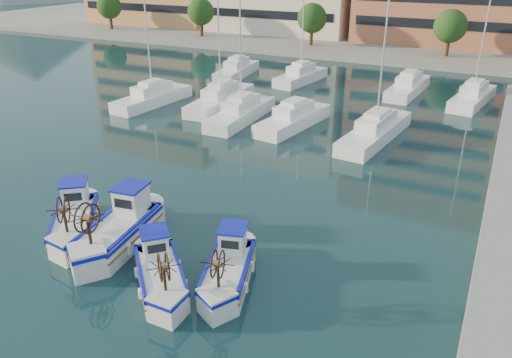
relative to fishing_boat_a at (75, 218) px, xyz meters
name	(u,v)px	position (x,y,z in m)	size (l,w,h in m)	color
ground	(161,280)	(6.01, -1.31, -0.79)	(300.00, 300.00, 0.00)	#17353C
yacht_marina	(323,99)	(3.13, 26.40, -0.26)	(37.81, 23.88, 11.50)	white
fishing_boat_a	(75,218)	(0.00, 0.00, 0.00)	(4.15, 4.60, 2.86)	silver
fishing_boat_b	(120,228)	(2.65, 0.18, 0.07)	(2.73, 5.14, 3.13)	silver
fishing_boat_c	(160,271)	(6.22, -1.62, -0.07)	(3.99, 4.00, 2.59)	silver
fishing_boat_d	(229,267)	(8.57, -0.14, -0.07)	(2.82, 4.29, 2.59)	silver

